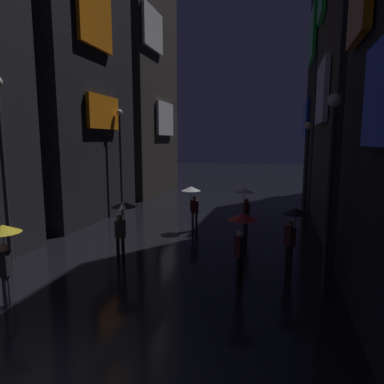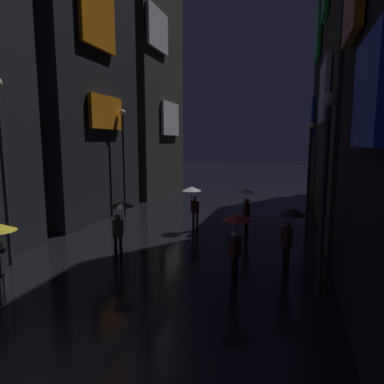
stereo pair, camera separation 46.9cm
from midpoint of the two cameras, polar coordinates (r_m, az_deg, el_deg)
building_left_mid at (r=20.86m, az=-19.01°, el=22.73°), size 4.25×7.70×18.99m
building_left_far at (r=29.36m, az=-7.79°, el=23.67°), size 4.25×8.27×23.87m
building_right_far at (r=25.88m, az=25.07°, el=15.60°), size 4.25×7.33×15.51m
pedestrian_midstreet_centre_clear at (r=16.01m, az=0.98°, el=-0.67°), size 0.90×0.90×2.12m
pedestrian_near_crossing_black at (r=11.39m, az=17.24°, el=-4.84°), size 0.90×0.90×2.12m
pedestrian_foreground_right_black at (r=12.34m, az=-10.78°, el=-3.59°), size 0.90×0.90×2.12m
pedestrian_midstreet_left_clear at (r=15.60m, az=9.73°, el=-1.03°), size 0.90×0.90×2.12m
pedestrian_far_right_red at (r=10.19m, az=8.76°, el=-6.12°), size 0.90×0.90×2.12m
streetlamp_right_far at (r=18.72m, az=19.69°, el=5.10°), size 0.36×0.36×5.19m
streetlamp_right_near at (r=9.71m, az=22.60°, el=3.03°), size 0.36×0.36×5.44m
streetlamp_left_far at (r=19.71m, az=-10.67°, el=6.80°), size 0.36×0.36×5.95m
streetlamp_left_near at (r=12.78m, az=-28.19°, el=5.79°), size 0.36×0.36×6.24m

